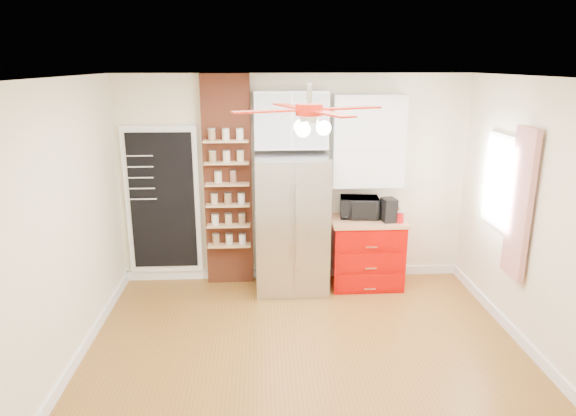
{
  "coord_description": "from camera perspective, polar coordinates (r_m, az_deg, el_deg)",
  "views": [
    {
      "loc": [
        -0.43,
        -4.5,
        2.83
      ],
      "look_at": [
        -0.14,
        0.9,
        1.29
      ],
      "focal_mm": 32.0,
      "sensor_mm": 36.0,
      "label": 1
    }
  ],
  "objects": [
    {
      "name": "floor",
      "position": [
        5.33,
        2.09,
        -16.14
      ],
      "size": [
        4.5,
        4.5,
        0.0
      ],
      "primitive_type": "plane",
      "color": "brown",
      "rests_on": "ground"
    },
    {
      "name": "ceiling",
      "position": [
        4.52,
        2.44,
        14.28
      ],
      "size": [
        4.5,
        4.5,
        0.0
      ],
      "primitive_type": "plane",
      "color": "white",
      "rests_on": "wall_back"
    },
    {
      "name": "wall_back",
      "position": [
        6.68,
        0.67,
        3.12
      ],
      "size": [
        4.5,
        0.02,
        2.7
      ],
      "primitive_type": "cube",
      "color": "#F6EDC6",
      "rests_on": "floor"
    },
    {
      "name": "wall_front",
      "position": [
        2.93,
        5.96,
        -14.4
      ],
      "size": [
        4.5,
        0.02,
        2.7
      ],
      "primitive_type": "cube",
      "color": "#F6EDC6",
      "rests_on": "floor"
    },
    {
      "name": "wall_left",
      "position": [
        5.07,
        -23.99,
        -2.45
      ],
      "size": [
        0.02,
        4.0,
        2.7
      ],
      "primitive_type": "cube",
      "color": "#F6EDC6",
      "rests_on": "floor"
    },
    {
      "name": "wall_right",
      "position": [
        5.44,
        26.57,
        -1.58
      ],
      "size": [
        0.02,
        4.0,
        2.7
      ],
      "primitive_type": "cube",
      "color": "#F6EDC6",
      "rests_on": "floor"
    },
    {
      "name": "chalkboard",
      "position": [
        6.81,
        -13.75,
        0.73
      ],
      "size": [
        0.95,
        0.05,
        1.95
      ],
      "color": "white",
      "rests_on": "wall_back"
    },
    {
      "name": "brick_pillar",
      "position": [
        6.6,
        -6.68,
        2.85
      ],
      "size": [
        0.6,
        0.16,
        2.7
      ],
      "primitive_type": "cube",
      "color": "brown",
      "rests_on": "floor"
    },
    {
      "name": "fridge",
      "position": [
        6.44,
        0.43,
        -1.74
      ],
      "size": [
        0.9,
        0.7,
        1.75
      ],
      "primitive_type": "cube",
      "color": "#B5B5BA",
      "rests_on": "floor"
    },
    {
      "name": "upper_glass_cabinet",
      "position": [
        6.37,
        0.34,
        9.79
      ],
      "size": [
        0.9,
        0.35,
        0.7
      ],
      "primitive_type": "cube",
      "color": "white",
      "rests_on": "wall_back"
    },
    {
      "name": "red_cabinet",
      "position": [
        6.76,
        8.66,
        -4.87
      ],
      "size": [
        0.94,
        0.64,
        0.9
      ],
      "color": "#B50300",
      "rests_on": "floor"
    },
    {
      "name": "upper_shelf_unit",
      "position": [
        6.56,
        8.88,
        7.36
      ],
      "size": [
        0.9,
        0.3,
        1.15
      ],
      "primitive_type": "cube",
      "color": "white",
      "rests_on": "wall_back"
    },
    {
      "name": "window",
      "position": [
        6.15,
        22.62,
        2.68
      ],
      "size": [
        0.04,
        0.75,
        1.05
      ],
      "primitive_type": "cube",
      "color": "white",
      "rests_on": "wall_right"
    },
    {
      "name": "curtain",
      "position": [
        5.68,
        24.39,
        0.41
      ],
      "size": [
        0.06,
        0.4,
        1.55
      ],
      "primitive_type": "cube",
      "color": "red",
      "rests_on": "wall_right"
    },
    {
      "name": "ceiling_fan",
      "position": [
        4.54,
        2.4,
        10.79
      ],
      "size": [
        1.4,
        1.4,
        0.44
      ],
      "color": "silver",
      "rests_on": "ceiling"
    },
    {
      "name": "toaster_oven",
      "position": [
        6.64,
        7.91,
        0.08
      ],
      "size": [
        0.52,
        0.38,
        0.27
      ],
      "primitive_type": "imported",
      "rotation": [
        0.0,
        0.0,
        -0.12
      ],
      "color": "black",
      "rests_on": "red_cabinet"
    },
    {
      "name": "coffee_maker",
      "position": [
        6.54,
        11.11,
        -0.21
      ],
      "size": [
        0.19,
        0.24,
        0.29
      ],
      "primitive_type": "cube",
      "rotation": [
        0.0,
        0.0,
        0.17
      ],
      "color": "black",
      "rests_on": "red_cabinet"
    },
    {
      "name": "canister_left",
      "position": [
        6.53,
        12.32,
        -1.02
      ],
      "size": [
        0.1,
        0.1,
        0.14
      ],
      "primitive_type": "cylinder",
      "rotation": [
        0.0,
        0.0,
        -0.12
      ],
      "color": "#B2090E",
      "rests_on": "red_cabinet"
    },
    {
      "name": "canister_right",
      "position": [
        6.74,
        11.81,
        -0.46
      ],
      "size": [
        0.13,
        0.13,
        0.14
      ],
      "primitive_type": "cylinder",
      "rotation": [
        0.0,
        0.0,
        0.27
      ],
      "color": "#B61D0A",
      "rests_on": "red_cabinet"
    },
    {
      "name": "pantry_jar_oats",
      "position": [
        6.48,
        -7.78,
        3.4
      ],
      "size": [
        0.11,
        0.11,
        0.14
      ],
      "primitive_type": "cylinder",
      "rotation": [
        0.0,
        0.0,
        -0.1
      ],
      "color": "beige",
      "rests_on": "brick_pillar"
    },
    {
      "name": "pantry_jar_beans",
      "position": [
        6.46,
        -6.12,
        3.45
      ],
      "size": [
        0.09,
        0.09,
        0.14
      ],
      "primitive_type": "cylinder",
      "rotation": [
        0.0,
        0.0,
        -0.06
      ],
      "color": "brown",
      "rests_on": "brick_pillar"
    }
  ]
}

